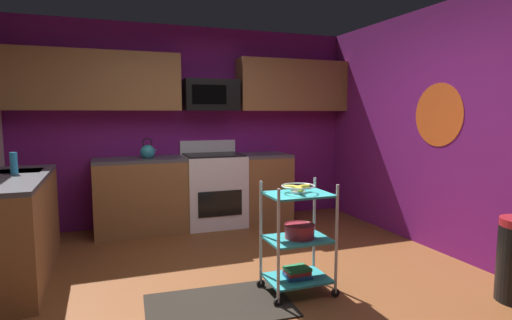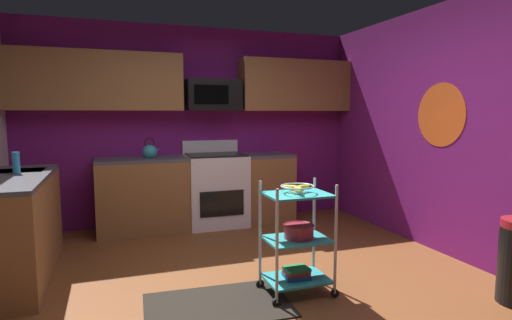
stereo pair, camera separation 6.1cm
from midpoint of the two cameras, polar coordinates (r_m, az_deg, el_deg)
The scene contains 15 objects.
floor at distance 3.64m, azimuth -0.24°, elevation -17.71°, with size 4.40×4.80×0.04m, color brown.
wall_back at distance 5.67m, azimuth -8.32°, elevation 4.69°, with size 4.52×0.06×2.60m, color #751970.
wall_right at distance 4.57m, azimuth 27.29°, elevation 3.62°, with size 0.06×4.80×2.60m, color #751970.
wall_flower_decal at distance 4.77m, azimuth 24.31°, elevation 5.66°, with size 0.67×0.67×0.00m, color #E5591E.
counter_run at distance 4.89m, azimuth -15.36°, elevation -5.64°, with size 3.45×2.28×0.92m.
oven_range at distance 5.49m, azimuth -5.24°, elevation -3.96°, with size 0.76×0.65×1.10m.
upper_cabinets at distance 5.48m, azimuth -8.54°, elevation 10.37°, with size 4.40×0.33×0.70m.
microwave at distance 5.51m, azimuth -5.64°, elevation 8.83°, with size 0.70×0.39×0.40m.
rolling_cart at distance 3.45m, azimuth 6.13°, elevation -10.74°, with size 0.57×0.40×0.91m.
fruit_bowl at distance 3.35m, azimuth 6.22°, elevation -3.80°, with size 0.27×0.27×0.07m.
mixing_bowl_large at distance 3.44m, azimuth 6.40°, elevation -9.64°, with size 0.25×0.25×0.11m.
book_stack at distance 3.54m, azimuth 6.07°, elevation -15.11°, with size 0.22×0.20×0.08m.
kettle at distance 5.28m, azimuth -14.02°, elevation 1.13°, with size 0.21×0.18×0.26m.
dish_soap_bottle at distance 4.33m, azimuth -29.69°, elevation -0.35°, with size 0.06×0.06×0.20m, color #2D8CBF.
floor_rug at distance 3.38m, azimuth -4.72°, elevation -19.20°, with size 1.10×0.70×0.01m, color black.
Camera 2 is at (-1.06, -3.15, 1.47)m, focal length 29.17 mm.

